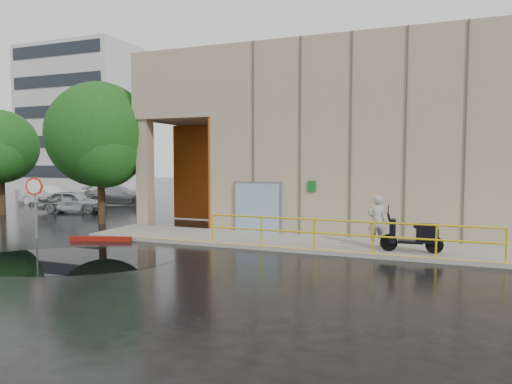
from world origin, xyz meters
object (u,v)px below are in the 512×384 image
person (377,221)px  tree_near (101,139)px  car_b (47,195)px  tree_far (0,149)px  car_c (119,195)px  stop_sign (35,194)px  red_curb (101,239)px  scooter (412,226)px  car_a (73,201)px

person → tree_near: size_ratio=0.26×
person → car_b: 24.90m
tree_far → tree_near: bearing=-7.1°
car_c → person: bearing=-143.1°
car_b → tree_far: (2.25, -5.54, 3.08)m
stop_sign → red_curb: stop_sign is taller
stop_sign → tree_far: size_ratio=0.41×
car_c → tree_near: (5.38, -8.19, 3.49)m
scooter → person: bearing=150.1°
scooter → tree_near: bearing=166.4°
car_a → car_c: (-0.23, 4.65, 0.01)m
car_b → car_c: bearing=-69.3°
stop_sign → tree_near: size_ratio=0.36×
person → tree_near: bearing=-28.6°
person → tree_near: 13.74m
tree_near → tree_far: tree_near is taller
scooter → tree_far: tree_far is taller
car_b → car_c: car_c is taller
person → car_a: person is taller
scooter → car_b: size_ratio=0.49×
stop_sign → car_c: (-5.71, 12.57, -1.14)m
scooter → tree_far: bearing=167.5°
person → scooter: (1.19, -0.59, -0.02)m
person → scooter: person is taller
red_curb → scooter: bearing=6.3°
scooter → car_a: 20.52m
car_c → red_curb: bearing=-169.4°
person → red_curb: (-10.20, -1.85, -0.95)m
tree_far → red_curb: bearing=-23.8°
car_a → tree_far: (-2.75, -2.56, 3.09)m
stop_sign → car_a: (-5.49, 7.92, -1.15)m
tree_near → tree_far: size_ratio=1.15×
red_curb → tree_far: (-10.95, 4.82, 3.65)m
red_curb → tree_far: size_ratio=0.40×
red_curb → car_a: (-8.20, 7.38, 0.57)m
car_a → tree_near: bearing=-143.6°
car_b → car_c: size_ratio=0.87×
red_curb → car_c: (-8.42, 12.03, 0.58)m
car_a → tree_near: size_ratio=0.56×
stop_sign → tree_near: bearing=102.7°
scooter → tree_near: size_ratio=0.29×
red_curb → car_b: (-13.20, 10.37, 0.58)m
tree_near → scooter: bearing=-10.1°
scooter → car_c: scooter is taller
tree_near → tree_far: 7.98m
person → car_a: bearing=-36.8°
car_b → tree_near: (10.16, -6.53, 3.50)m
stop_sign → car_a: stop_sign is taller
car_a → scooter: bearing=-126.5°
stop_sign → tree_far: tree_far is taller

